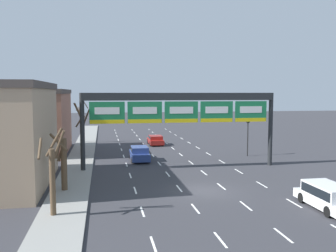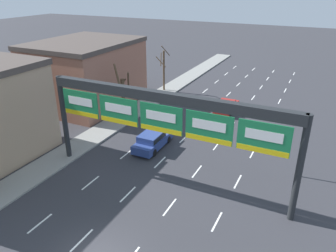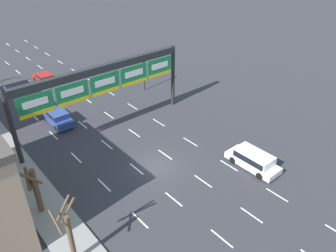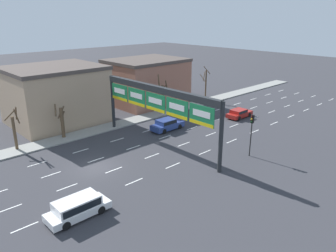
% 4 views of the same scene
% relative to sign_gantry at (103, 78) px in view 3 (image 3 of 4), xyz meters
% --- Properties ---
extents(ground_plane, '(220.00, 220.00, 0.00)m').
position_rel_sign_gantry_xyz_m(ground_plane, '(-0.00, -8.29, -5.86)').
color(ground_plane, '#333338').
extents(sidewalk_left, '(2.80, 110.00, 0.15)m').
position_rel_sign_gantry_xyz_m(sidewalk_left, '(-9.65, -8.29, -5.78)').
color(sidewalk_left, gray).
rests_on(sidewalk_left, ground_plane).
extents(lane_dashes, '(10.02, 67.00, 0.01)m').
position_rel_sign_gantry_xyz_m(lane_dashes, '(-0.00, 5.21, -5.85)').
color(lane_dashes, white).
rests_on(lane_dashes, ground_plane).
extents(sign_gantry, '(18.52, 0.70, 7.16)m').
position_rel_sign_gantry_xyz_m(sign_gantry, '(0.00, 0.00, 0.00)').
color(sign_gantry, '#232628').
rests_on(sign_gantry, ground_plane).
extents(suv_white, '(1.98, 4.86, 1.53)m').
position_rel_sign_gantry_xyz_m(suv_white, '(6.38, -13.76, -4.99)').
color(suv_white, silver).
rests_on(suv_white, ground_plane).
extents(car_blue, '(1.89, 4.70, 1.51)m').
position_rel_sign_gantry_xyz_m(car_blue, '(-3.46, 4.72, -5.05)').
color(car_blue, navy).
rests_on(car_blue, ground_plane).
extents(car_red, '(1.89, 4.36, 1.29)m').
position_rel_sign_gantry_xyz_m(car_red, '(-0.11, 16.35, -5.16)').
color(car_red, maroon).
rests_on(car_red, ground_plane).
extents(traffic_light_near_gantry, '(0.30, 0.35, 4.69)m').
position_rel_sign_gantry_xyz_m(traffic_light_near_gantry, '(8.91, 5.49, -2.51)').
color(traffic_light_near_gantry, black).
rests_on(traffic_light_near_gantry, ground_plane).
extents(tree_bare_closest, '(1.36, 1.59, 4.19)m').
position_rel_sign_gantry_xyz_m(tree_bare_closest, '(-10.09, -6.80, -3.57)').
color(tree_bare_closest, brown).
rests_on(tree_bare_closest, sidewalk_left).
extents(tree_bare_third, '(1.52, 1.50, 5.01)m').
position_rel_sign_gantry_xyz_m(tree_bare_third, '(-10.12, -12.38, -3.31)').
color(tree_bare_third, brown).
rests_on(tree_bare_third, sidewalk_left).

